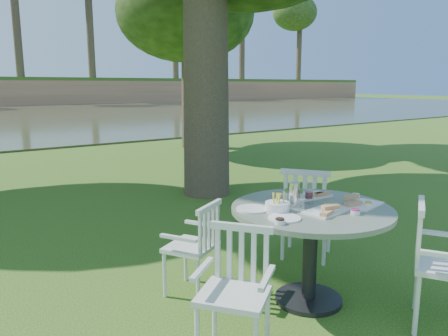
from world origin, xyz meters
The scene contains 7 objects.
ground centered at (0.00, 0.00, 0.00)m, with size 140.00×140.00×0.00m, color #20440E.
table centered at (-0.35, -1.51, 0.65)m, with size 1.31×1.31×0.83m.
chair_ne centered at (0.29, -0.84, 0.57)m, with size 0.66×0.67×0.97m.
chair_nw centered at (-1.02, -0.85, 0.48)m, with size 0.55×0.54×0.82m.
chair_sw centered at (-1.26, -1.71, 0.51)m, with size 0.60×0.60×0.87m.
chair_se centered at (0.13, -2.30, 0.56)m, with size 0.64×0.63×0.95m.
tableware centered at (-0.40, -1.43, 0.87)m, with size 1.15×0.75×0.21m.
Camera 1 is at (-2.93, -3.87, 1.81)m, focal length 35.00 mm.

